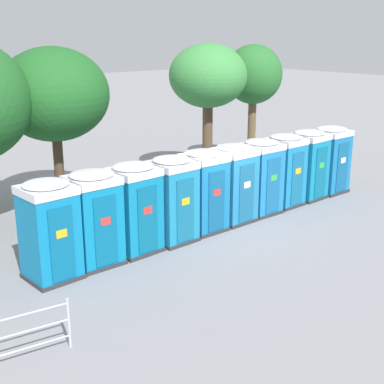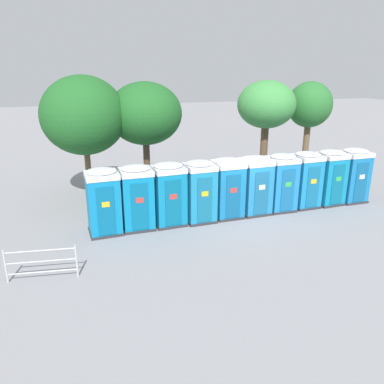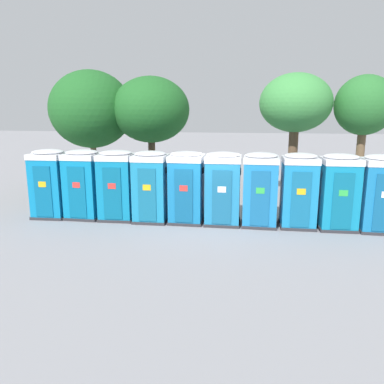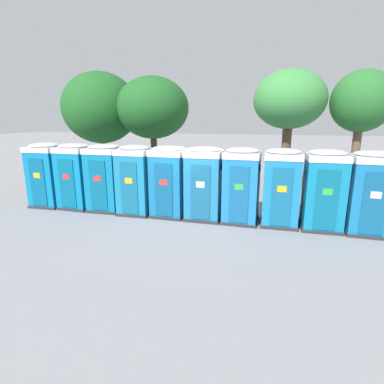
{
  "view_description": "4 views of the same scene",
  "coord_description": "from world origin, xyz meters",
  "views": [
    {
      "loc": [
        -10.95,
        -11.75,
        5.92
      ],
      "look_at": [
        -1.13,
        0.01,
        1.33
      ],
      "focal_mm": 50.0,
      "sensor_mm": 36.0,
      "label": 1
    },
    {
      "loc": [
        -6.69,
        -13.8,
        5.93
      ],
      "look_at": [
        -2.24,
        -0.01,
        1.26
      ],
      "focal_mm": 35.0,
      "sensor_mm": 36.0,
      "label": 2
    },
    {
      "loc": [
        1.72,
        -12.73,
        3.87
      ],
      "look_at": [
        -0.45,
        0.02,
        1.1
      ],
      "focal_mm": 35.0,
      "sensor_mm": 36.0,
      "label": 3
    },
    {
      "loc": [
        3.08,
        -9.82,
        3.45
      ],
      "look_at": [
        0.2,
        0.04,
        0.93
      ],
      "focal_mm": 28.0,
      "sensor_mm": 36.0,
      "label": 4
    }
  ],
  "objects": [
    {
      "name": "portapotty_6",
      "position": [
        1.93,
        0.07,
        1.28
      ],
      "size": [
        1.2,
        1.21,
        2.54
      ],
      "color": "#2D2D33",
      "rests_on": "ground"
    },
    {
      "name": "street_tree_3",
      "position": [
        6.26,
        4.7,
        4.1
      ],
      "size": [
        2.51,
        2.51,
        5.44
      ],
      "color": "brown",
      "rests_on": "ground"
    },
    {
      "name": "portapotty_8",
      "position": [
        4.5,
        0.13,
        1.28
      ],
      "size": [
        1.28,
        1.26,
        2.54
      ],
      "color": "#2D2D33",
      "rests_on": "ground"
    },
    {
      "name": "portapotty_3",
      "position": [
        -1.93,
        -0.05,
        1.28
      ],
      "size": [
        1.23,
        1.24,
        2.54
      ],
      "color": "#2D2D33",
      "rests_on": "ground"
    },
    {
      "name": "event_barrier",
      "position": [
        -7.89,
        -3.04,
        0.57
      ],
      "size": [
        2.04,
        0.34,
        1.05
      ],
      "color": "#B7B7BC",
      "rests_on": "ground"
    },
    {
      "name": "portapotty_4",
      "position": [
        -0.64,
        0.03,
        1.28
      ],
      "size": [
        1.2,
        1.21,
        2.54
      ],
      "color": "#2D2D33",
      "rests_on": "ground"
    },
    {
      "name": "portapotty_7",
      "position": [
        3.21,
        0.13,
        1.28
      ],
      "size": [
        1.21,
        1.23,
        2.54
      ],
      "color": "#2D2D33",
      "rests_on": "ground"
    },
    {
      "name": "portapotty_0",
      "position": [
        -5.78,
        -0.12,
        1.28
      ],
      "size": [
        1.28,
        1.26,
        2.54
      ],
      "color": "#2D2D33",
      "rests_on": "ground"
    },
    {
      "name": "ground_plane",
      "position": [
        0.0,
        0.0,
        0.0
      ],
      "size": [
        120.0,
        120.0,
        0.0
      ],
      "primitive_type": "plane",
      "color": "gray"
    },
    {
      "name": "street_tree_1",
      "position": [
        -3.18,
        4.58,
        3.96
      ],
      "size": [
        3.62,
        3.62,
        5.51
      ],
      "color": "#4C3826",
      "rests_on": "ground"
    },
    {
      "name": "portapotty_5",
      "position": [
        0.64,
        0.05,
        1.28
      ],
      "size": [
        1.26,
        1.23,
        2.54
      ],
      "color": "#2D2D33",
      "rests_on": "ground"
    },
    {
      "name": "portapotty_2",
      "position": [
        -3.21,
        -0.01,
        1.28
      ],
      "size": [
        1.3,
        1.27,
        2.54
      ],
      "color": "#2D2D33",
      "rests_on": "ground"
    },
    {
      "name": "street_tree_0",
      "position": [
        3.35,
        4.4,
        4.21
      ],
      "size": [
        3.11,
        3.11,
        5.53
      ],
      "color": "brown",
      "rests_on": "ground"
    },
    {
      "name": "portapotty_1",
      "position": [
        -4.5,
        -0.03,
        1.28
      ],
      "size": [
        1.24,
        1.21,
        2.54
      ],
      "color": "#2D2D33",
      "rests_on": "ground"
    },
    {
      "name": "portapotty_9",
      "position": [
        5.78,
        0.1,
        1.28
      ],
      "size": [
        1.24,
        1.21,
        2.54
      ],
      "color": "#2D2D33",
      "rests_on": "ground"
    }
  ]
}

